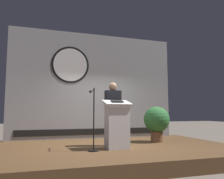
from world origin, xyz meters
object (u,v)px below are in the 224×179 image
at_px(podium, 117,125).
at_px(speaker_person, 113,113).
at_px(potted_plant, 157,121).
at_px(microphone_stand, 93,128).

relative_size(podium, speaker_person, 0.71).
xyz_separation_m(podium, potted_plant, (1.51, 0.84, 0.04)).
bearing_deg(potted_plant, microphone_stand, -156.20).
height_order(podium, microphone_stand, microphone_stand).
xyz_separation_m(speaker_person, microphone_stand, (-0.65, -0.57, -0.34)).
bearing_deg(microphone_stand, potted_plant, 23.80).
bearing_deg(microphone_stand, speaker_person, 41.51).
relative_size(speaker_person, potted_plant, 1.60).
xyz_separation_m(podium, microphone_stand, (-0.60, -0.09, -0.07)).
bearing_deg(podium, microphone_stand, -171.12).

